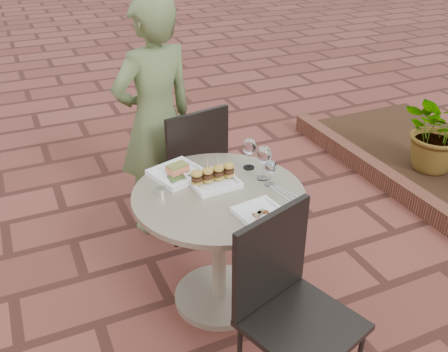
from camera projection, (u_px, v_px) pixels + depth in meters
name	position (u px, v px, depth m)	size (l,w,h in m)	color
ground	(235.00, 281.00, 3.06)	(60.00, 60.00, 0.00)	brown
cafe_table	(219.00, 231.00, 2.70)	(0.90, 0.90, 0.73)	gray
chair_far	(190.00, 161.00, 3.26)	(0.51, 0.51, 0.93)	black
chair_near	(287.00, 296.00, 2.16)	(0.56, 0.56, 0.93)	black
diner	(156.00, 121.00, 3.22)	(0.58, 0.38, 1.60)	#506135
plate_salmon	(178.00, 173.00, 2.71)	(0.32, 0.32, 0.07)	white
plate_sliders	(213.00, 177.00, 2.64)	(0.25, 0.25, 0.16)	white
plate_tuna	(261.00, 213.00, 2.38)	(0.24, 0.24, 0.03)	white
wine_glass_right	(271.00, 167.00, 2.59)	(0.06, 0.06, 0.15)	white
wine_glass_mid	(249.00, 147.00, 2.74)	(0.08, 0.08, 0.18)	white
wine_glass_far	(264.00, 156.00, 2.64)	(0.08, 0.08, 0.19)	white
steel_ramekin	(161.00, 192.00, 2.54)	(0.05, 0.05, 0.04)	silver
cutlery_set	(283.00, 193.00, 2.57)	(0.08, 0.18, 0.00)	silver
planter_curb	(406.00, 192.00, 3.84)	(0.12, 3.00, 0.15)	brown
potted_plant_a	(440.00, 129.00, 4.05)	(0.63, 0.55, 0.70)	#33662D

